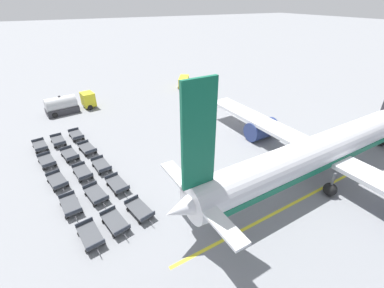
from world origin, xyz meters
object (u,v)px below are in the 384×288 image
Objects in this scene: airplane at (331,148)px; baggage_dolly_row_mid_b_col_e at (140,210)px; baggage_dolly_row_near_col_b at (47,161)px; baggage_dolly_row_near_col_c at (57,181)px; fuel_tanker_primary at (68,105)px; baggage_dolly_row_mid_a_col_a at (58,141)px; baggage_dolly_row_mid_a_col_b at (70,154)px; baggage_dolly_row_mid_b_col_a at (76,135)px; baggage_dolly_row_mid_a_col_c at (83,172)px; baggage_dolly_row_mid_b_col_c at (101,165)px; baggage_dolly_row_near_col_d at (71,205)px; baggage_dolly_row_mid_a_col_e at (115,222)px; baggage_dolly_row_mid_b_col_b at (87,148)px; service_van at (184,82)px; baggage_dolly_row_mid_b_col_d at (117,184)px; baggage_dolly_row_mid_a_col_d at (96,194)px; baggage_dolly_row_near_col_e at (90,235)px; baggage_dolly_row_near_col_a at (40,146)px.

airplane is 10.70× the size of baggage_dolly_row_mid_b_col_e.
baggage_dolly_row_near_col_b is 1.00× the size of baggage_dolly_row_near_col_c.
airplane is at bearing 36.68° from fuel_tanker_primary.
airplane reaches higher than baggage_dolly_row_mid_a_col_a.
baggage_dolly_row_mid_b_col_a is at bearing 165.82° from baggage_dolly_row_mid_a_col_b.
baggage_dolly_row_mid_a_col_b is at bearing 162.07° from baggage_dolly_row_near_col_c.
baggage_dolly_row_mid_a_col_c and baggage_dolly_row_mid_b_col_c have the same top height.
baggage_dolly_row_near_col_d and baggage_dolly_row_mid_a_col_e have the same top height.
baggage_dolly_row_mid_b_col_b is at bearing 39.34° from baggage_dolly_row_mid_a_col_a.
service_van reaches higher than baggage_dolly_row_mid_a_col_a.
baggage_dolly_row_near_col_d is at bearing 11.01° from baggage_dolly_row_near_col_b.
baggage_dolly_row_mid_a_col_b is at bearing -159.94° from baggage_dolly_row_mid_b_col_e.
baggage_dolly_row_mid_a_col_b is (-9.54, 0.72, 0.00)m from baggage_dolly_row_near_col_d.
baggage_dolly_row_mid_b_col_e is (18.07, 3.47, 0.00)m from baggage_dolly_row_mid_b_col_a.
baggage_dolly_row_near_col_d is (28.84, -25.51, -0.74)m from service_van.
service_van is 1.28× the size of baggage_dolly_row_near_col_b.
baggage_dolly_row_mid_b_col_d is (3.46, 5.43, 0.00)m from baggage_dolly_row_near_col_c.
baggage_dolly_row_near_col_b is 1.00× the size of baggage_dolly_row_mid_a_col_d.
baggage_dolly_row_mid_b_col_b is (-16.86, -22.97, -2.71)m from airplane.
fuel_tanker_primary is 10.71m from baggage_dolly_row_mid_b_col_a.
baggage_dolly_row_mid_b_col_b is at bearing 103.77° from baggage_dolly_row_mid_a_col_b.
baggage_dolly_row_near_col_e and baggage_dolly_row_mid_a_col_b have the same top height.
baggage_dolly_row_mid_b_col_d is at bearing 37.03° from baggage_dolly_row_mid_a_col_c.
baggage_dolly_row_mid_a_col_d is at bearing 102.08° from baggage_dolly_row_near_col_d.
baggage_dolly_row_near_col_e is at bearing 11.23° from baggage_dolly_row_near_col_a.
baggage_dolly_row_near_col_b and baggage_dolly_row_near_col_c have the same top height.
baggage_dolly_row_mid_a_col_d is at bearing -107.30° from airplane.
baggage_dolly_row_mid_a_col_d is at bearing -15.93° from baggage_dolly_row_mid_b_col_c.
baggage_dolly_row_mid_a_col_a is 1.00× the size of baggage_dolly_row_mid_a_col_d.
baggage_dolly_row_near_col_a is 1.00× the size of baggage_dolly_row_mid_b_col_d.
baggage_dolly_row_mid_b_col_a is 1.00× the size of baggage_dolly_row_mid_b_col_c.
baggage_dolly_row_mid_a_col_a is at bearing -178.64° from baggage_dolly_row_near_col_d.
baggage_dolly_row_mid_b_col_a is at bearing 172.19° from baggage_dolly_row_near_col_d.
baggage_dolly_row_near_col_b is 1.00× the size of baggage_dolly_row_mid_b_col_e.
baggage_dolly_row_near_col_b and baggage_dolly_row_mid_b_col_b have the same top height.
baggage_dolly_row_near_col_d is 1.00× the size of baggage_dolly_row_near_col_e.
baggage_dolly_row_mid_b_col_e is (12.69, 7.27, 0.00)m from baggage_dolly_row_near_col_b.
baggage_dolly_row_mid_a_col_c is (-4.92, 1.64, 0.00)m from baggage_dolly_row_near_col_d.
baggage_dolly_row_mid_a_col_b is 13.71m from baggage_dolly_row_mid_a_col_e.
baggage_dolly_row_mid_b_col_e is at bearing -31.79° from service_van.
baggage_dolly_row_near_col_e is (-2.35, -24.73, -2.71)m from airplane.
baggage_dolly_row_near_col_e is at bearing -2.76° from baggage_dolly_row_mid_b_col_a.
baggage_dolly_row_near_col_e is at bearing 4.40° from baggage_dolly_row_mid_a_col_a.
baggage_dolly_row_mid_a_col_b and baggage_dolly_row_mid_a_col_e have the same top height.
baggage_dolly_row_near_col_b and baggage_dolly_row_mid_a_col_d have the same top height.
baggage_dolly_row_mid_a_col_b is 4.70m from baggage_dolly_row_mid_a_col_c.
baggage_dolly_row_mid_b_col_e is (13.53, 2.64, 0.00)m from baggage_dolly_row_mid_b_col_b.
fuel_tanker_primary is 2.21× the size of baggage_dolly_row_near_col_a.
baggage_dolly_row_near_col_e is 6.53m from baggage_dolly_row_mid_b_col_d.
baggage_dolly_row_near_col_a is 6.34m from baggage_dolly_row_mid_b_col_b.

